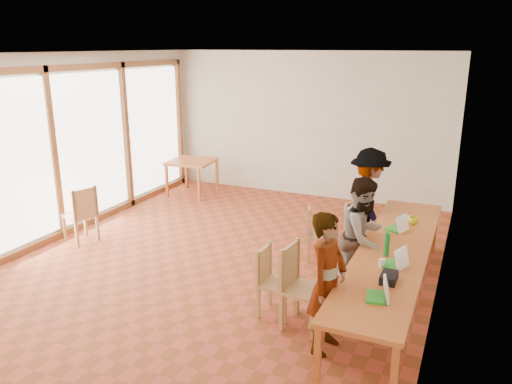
% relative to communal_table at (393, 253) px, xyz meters
% --- Properties ---
extents(ground, '(8.00, 8.00, 0.00)m').
position_rel_communal_table_xyz_m(ground, '(-2.50, 0.13, -0.70)').
color(ground, '#A94028').
rests_on(ground, ground).
extents(wall_back, '(6.00, 0.10, 3.00)m').
position_rel_communal_table_xyz_m(wall_back, '(-2.50, 4.13, 0.80)').
color(wall_back, beige).
rests_on(wall_back, ground).
extents(wall_right, '(0.10, 8.00, 3.00)m').
position_rel_communal_table_xyz_m(wall_right, '(0.50, 0.13, 0.80)').
color(wall_right, beige).
rests_on(wall_right, ground).
extents(window_wall, '(0.10, 8.00, 3.00)m').
position_rel_communal_table_xyz_m(window_wall, '(-5.46, 0.13, 0.80)').
color(window_wall, white).
rests_on(window_wall, ground).
extents(ceiling, '(6.00, 8.00, 0.04)m').
position_rel_communal_table_xyz_m(ceiling, '(-2.50, 0.13, 2.32)').
color(ceiling, white).
rests_on(ceiling, wall_back).
extents(communal_table, '(0.80, 4.00, 0.75)m').
position_rel_communal_table_xyz_m(communal_table, '(0.00, 0.00, 0.00)').
color(communal_table, '#C2682B').
rests_on(communal_table, ground).
extents(side_table, '(0.90, 0.90, 0.75)m').
position_rel_communal_table_xyz_m(side_table, '(-4.71, 3.16, -0.03)').
color(side_table, '#C2682B').
rests_on(side_table, ground).
extents(chair_near, '(0.50, 0.50, 0.52)m').
position_rel_communal_table_xyz_m(chair_near, '(-0.91, -0.89, -0.11)').
color(chair_near, tan).
rests_on(chair_near, ground).
extents(chair_mid, '(0.40, 0.40, 0.44)m').
position_rel_communal_table_xyz_m(chair_mid, '(-1.29, -0.77, -0.19)').
color(chair_mid, tan).
rests_on(chair_mid, ground).
extents(chair_far, '(0.46, 0.46, 0.42)m').
position_rel_communal_table_xyz_m(chair_far, '(-1.30, 1.00, -0.21)').
color(chair_far, tan).
rests_on(chair_far, ground).
extents(chair_empty, '(0.52, 0.52, 0.49)m').
position_rel_communal_table_xyz_m(chair_empty, '(-0.70, 1.16, -0.13)').
color(chair_empty, tan).
rests_on(chair_empty, ground).
extents(chair_spare, '(0.54, 0.54, 0.50)m').
position_rel_communal_table_xyz_m(chair_spare, '(-4.90, 0.07, -0.13)').
color(chair_spare, tan).
rests_on(chair_spare, ground).
extents(person_near, '(0.45, 0.61, 1.52)m').
position_rel_communal_table_xyz_m(person_near, '(-0.47, -1.21, 0.06)').
color(person_near, gray).
rests_on(person_near, ground).
extents(person_mid, '(0.79, 0.90, 1.56)m').
position_rel_communal_table_xyz_m(person_mid, '(-0.40, 0.14, 0.08)').
color(person_mid, gray).
rests_on(person_mid, ground).
extents(person_far, '(0.98, 1.21, 1.64)m').
position_rel_communal_table_xyz_m(person_far, '(-0.63, 1.55, 0.12)').
color(person_far, gray).
rests_on(person_far, ground).
extents(laptop_near, '(0.26, 0.29, 0.22)m').
position_rel_communal_table_xyz_m(laptop_near, '(0.09, -1.30, 0.11)').
color(laptop_near, green).
rests_on(laptop_near, communal_table).
extents(laptop_mid, '(0.30, 0.32, 0.23)m').
position_rel_communal_table_xyz_m(laptop_mid, '(0.11, -0.50, 0.11)').
color(laptop_mid, green).
rests_on(laptop_mid, communal_table).
extents(laptop_far, '(0.30, 0.31, 0.22)m').
position_rel_communal_table_xyz_m(laptop_far, '(-0.04, 0.66, 0.11)').
color(laptop_far, green).
rests_on(laptop_far, communal_table).
extents(yellow_mug, '(0.14, 0.14, 0.10)m').
position_rel_communal_table_xyz_m(yellow_mug, '(0.10, 1.00, 0.10)').
color(yellow_mug, '#C3BF0F').
rests_on(yellow_mug, communal_table).
extents(green_bottle, '(0.07, 0.07, 0.28)m').
position_rel_communal_table_xyz_m(green_bottle, '(-0.05, -0.24, 0.19)').
color(green_bottle, '#196928').
rests_on(green_bottle, communal_table).
extents(clear_glass, '(0.07, 0.07, 0.09)m').
position_rel_communal_table_xyz_m(clear_glass, '(-0.04, -0.56, 0.09)').
color(clear_glass, silver).
rests_on(clear_glass, communal_table).
extents(condiment_cup, '(0.08, 0.08, 0.06)m').
position_rel_communal_table_xyz_m(condiment_cup, '(0.03, 1.11, 0.08)').
color(condiment_cup, white).
rests_on(condiment_cup, communal_table).
extents(pink_phone, '(0.05, 0.10, 0.01)m').
position_rel_communal_table_xyz_m(pink_phone, '(0.04, -0.77, 0.05)').
color(pink_phone, '#F53F89').
rests_on(pink_phone, communal_table).
extents(black_pouch, '(0.16, 0.26, 0.09)m').
position_rel_communal_table_xyz_m(black_pouch, '(0.09, -0.90, 0.09)').
color(black_pouch, black).
rests_on(black_pouch, communal_table).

